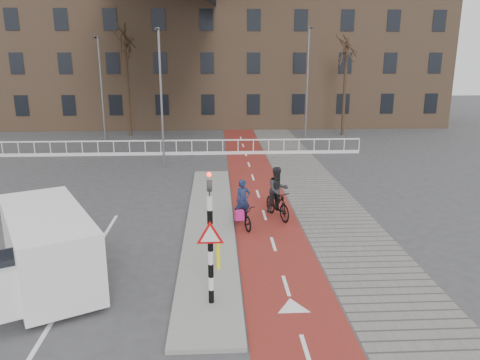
{
  "coord_description": "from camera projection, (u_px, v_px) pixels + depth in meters",
  "views": [
    {
      "loc": [
        -0.42,
        -12.89,
        6.34
      ],
      "look_at": [
        0.51,
        5.0,
        1.5
      ],
      "focal_mm": 35.0,
      "sensor_mm": 36.0,
      "label": 1
    }
  ],
  "objects": [
    {
      "name": "streetlight_near",
      "position": [
        161.0,
        100.0,
        26.07
      ],
      "size": [
        0.12,
        0.12,
        7.72
      ],
      "primitive_type": "cylinder",
      "color": "slate",
      "rests_on": "ground"
    },
    {
      "name": "bike_lane",
      "position": [
        254.0,
        182.0,
        23.82
      ],
      "size": [
        2.5,
        60.0,
        0.01
      ],
      "primitive_type": "cube",
      "color": "maroon",
      "rests_on": "ground"
    },
    {
      "name": "tree_mid",
      "position": [
        127.0,
        81.0,
        36.5
      ],
      "size": [
        0.26,
        0.26,
        8.57
      ],
      "primitive_type": "cylinder",
      "color": "black",
      "rests_on": "ground"
    },
    {
      "name": "streetlight_left",
      "position": [
        102.0,
        89.0,
        34.86
      ],
      "size": [
        0.12,
        0.12,
        7.6
      ],
      "primitive_type": "cylinder",
      "color": "slate",
      "rests_on": "ground"
    },
    {
      "name": "cyclist_near",
      "position": [
        243.0,
        211.0,
        17.58
      ],
      "size": [
        1.08,
        1.84,
        1.83
      ],
      "rotation": [
        0.0,
        0.0,
        0.29
      ],
      "color": "black",
      "rests_on": "bike_lane"
    },
    {
      "name": "curb_island",
      "position": [
        210.0,
        223.0,
        17.91
      ],
      "size": [
        1.8,
        16.0,
        0.12
      ],
      "primitive_type": "cube",
      "color": "gray",
      "rests_on": "ground"
    },
    {
      "name": "bollard",
      "position": [
        218.0,
        255.0,
        13.93
      ],
      "size": [
        0.12,
        0.12,
        0.85
      ],
      "primitive_type": "cylinder",
      "color": "#F7F50D",
      "rests_on": "curb_island"
    },
    {
      "name": "sidewalk",
      "position": [
        309.0,
        182.0,
        23.96
      ],
      "size": [
        3.0,
        60.0,
        0.01
      ],
      "primitive_type": "cube",
      "color": "slate",
      "rests_on": "ground"
    },
    {
      "name": "townhouse_row",
      "position": [
        187.0,
        37.0,
        42.77
      ],
      "size": [
        46.0,
        10.0,
        15.9
      ],
      "color": "#7F6047",
      "rests_on": "ground"
    },
    {
      "name": "streetlight_right",
      "position": [
        307.0,
        83.0,
        36.07
      ],
      "size": [
        0.12,
        0.12,
        8.33
      ],
      "primitive_type": "cylinder",
      "color": "slate",
      "rests_on": "ground"
    },
    {
      "name": "railing",
      "position": [
        145.0,
        151.0,
        30.16
      ],
      "size": [
        28.0,
        0.1,
        0.99
      ],
      "color": "silver",
      "rests_on": "ground"
    },
    {
      "name": "van",
      "position": [
        48.0,
        246.0,
        13.15
      ],
      "size": [
        4.03,
        5.29,
        2.12
      ],
      "rotation": [
        0.0,
        0.0,
        0.48
      ],
      "color": "white",
      "rests_on": "ground"
    },
    {
      "name": "traffic_signal",
      "position": [
        210.0,
        235.0,
        11.61
      ],
      "size": [
        0.8,
        0.8,
        3.68
      ],
      "color": "black",
      "rests_on": "curb_island"
    },
    {
      "name": "tree_right",
      "position": [
        345.0,
        88.0,
        36.85
      ],
      "size": [
        0.24,
        0.24,
        7.53
      ],
      "primitive_type": "cylinder",
      "color": "black",
      "rests_on": "ground"
    },
    {
      "name": "cyclist_far",
      "position": [
        278.0,
        197.0,
        18.46
      ],
      "size": [
        1.18,
        2.03,
        2.08
      ],
      "rotation": [
        0.0,
        0.0,
        0.34
      ],
      "color": "black",
      "rests_on": "bike_lane"
    },
    {
      "name": "ground",
      "position": [
        232.0,
        271.0,
        14.1
      ],
      "size": [
        120.0,
        120.0,
        0.0
      ],
      "primitive_type": "plane",
      "color": "#38383A",
      "rests_on": "ground"
    }
  ]
}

